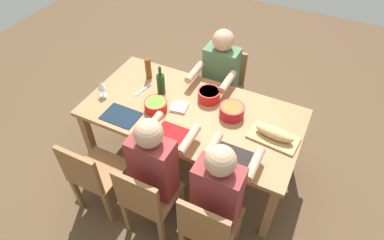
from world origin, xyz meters
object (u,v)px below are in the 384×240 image
object	(u,v)px
serving_bowl_greens	(209,95)
napkin_stack	(179,107)
chair_near_left	(92,174)
diner_near_right	(219,191)
chair_far_center	(224,83)
diner_near_center	(156,165)
serving_bowl_fruit	(232,111)
cutting_board	(273,137)
dining_table	(192,117)
serving_bowl_salad	(156,105)
beer_bottle	(148,68)
chair_near_right	(208,226)
wine_bottle	(161,83)
chair_near_center	(146,198)
diner_far_center	(219,76)
bread_loaf	(275,133)
wine_glass	(101,86)

from	to	relation	value
serving_bowl_greens	napkin_stack	xyz separation A→B (m)	(-0.19, -0.23, -0.05)
chair_near_left	diner_near_right	distance (m)	1.10
chair_far_center	diner_near_center	bearing A→B (deg)	-90.00
serving_bowl_fruit	cutting_board	world-z (taller)	serving_bowl_fruit
dining_table	serving_bowl_salad	bearing A→B (deg)	-158.53
serving_bowl_greens	cutting_board	size ratio (longest dim) A/B	0.51
chair_near_left	beer_bottle	size ratio (longest dim) A/B	3.86
beer_bottle	napkin_stack	bearing A→B (deg)	-29.15
diner_near_center	cutting_board	size ratio (longest dim) A/B	3.00
chair_far_center	cutting_board	bearing A→B (deg)	-47.62
serving_bowl_fruit	diner_near_right	bearing A→B (deg)	-74.98
chair_near_right	serving_bowl_greens	bearing A→B (deg)	114.24
chair_near_right	cutting_board	xyz separation A→B (m)	(0.21, 0.81, 0.27)
chair_far_center	cutting_board	size ratio (longest dim) A/B	2.12
cutting_board	wine_bottle	size ratio (longest dim) A/B	1.38
chair_far_center	cutting_board	distance (m)	1.13
chair_near_left	chair_near_center	world-z (taller)	same
serving_bowl_salad	serving_bowl_greens	size ratio (longest dim) A/B	1.00
chair_far_center	chair_near_left	bearing A→B (deg)	-108.06
cutting_board	napkin_stack	bearing A→B (deg)	-178.93
wine_bottle	napkin_stack	xyz separation A→B (m)	(0.25, -0.12, -0.10)
chair_far_center	wine_bottle	size ratio (longest dim) A/B	2.93
diner_near_center	serving_bowl_fruit	size ratio (longest dim) A/B	5.57
diner_far_center	chair_near_center	xyz separation A→B (m)	(0.00, -1.44, -0.21)
chair_far_center	serving_bowl_salad	xyz separation A→B (m)	(-0.30, -0.93, 0.31)
dining_table	serving_bowl_fruit	world-z (taller)	serving_bowl_fruit
chair_near_right	serving_bowl_fruit	distance (m)	0.99
chair_near_center	cutting_board	distance (m)	1.13
diner_far_center	chair_near_right	size ratio (longest dim) A/B	1.41
chair_near_center	serving_bowl_salad	size ratio (longest dim) A/B	4.17
napkin_stack	diner_far_center	bearing A→B (deg)	79.34
bread_loaf	napkin_stack	distance (m)	0.86
diner_far_center	serving_bowl_salad	world-z (taller)	diner_far_center
dining_table	napkin_stack	xyz separation A→B (m)	(-0.12, -0.01, 0.09)
diner_near_right	beer_bottle	world-z (taller)	diner_near_right
dining_table	wine_glass	bearing A→B (deg)	-168.13
beer_bottle	wine_glass	size ratio (longest dim) A/B	1.33
chair_near_center	cutting_board	bearing A→B (deg)	47.75
diner_near_right	serving_bowl_fruit	size ratio (longest dim) A/B	5.57
diner_far_center	bread_loaf	bearing A→B (deg)	-40.29
wine_bottle	serving_bowl_greens	bearing A→B (deg)	13.64
chair_near_center	chair_near_right	distance (m)	0.53
chair_near_left	chair_near_center	xyz separation A→B (m)	(0.53, 0.00, 0.00)
diner_near_center	diner_near_right	bearing A→B (deg)	0.00
napkin_stack	serving_bowl_fruit	bearing A→B (deg)	14.30
cutting_board	wine_glass	bearing A→B (deg)	-173.58
chair_far_center	serving_bowl_fruit	size ratio (longest dim) A/B	3.95
wine_glass	napkin_stack	world-z (taller)	wine_glass
chair_near_right	bread_loaf	xyz separation A→B (m)	(0.21, 0.81, 0.32)
dining_table	wine_glass	xyz separation A→B (m)	(-0.83, -0.18, 0.19)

